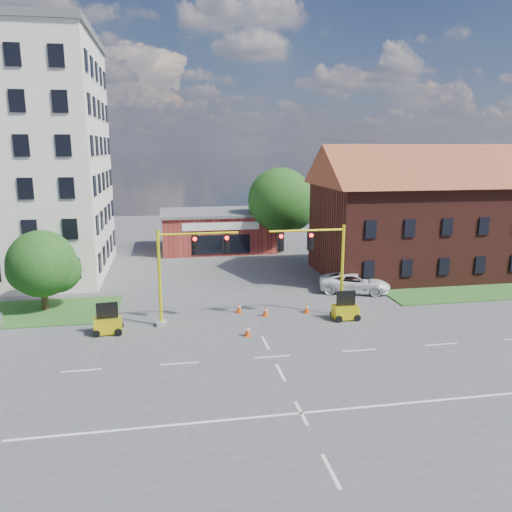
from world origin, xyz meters
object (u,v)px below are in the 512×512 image
signal_mast_east (319,260)px  trailer_east (345,311)px  trailer_west (108,324)px  signal_mast_west (186,265)px  pickup_white (355,283)px

signal_mast_east → trailer_east: (1.66, -0.84, -3.34)m
trailer_west → trailer_east: bearing=-5.8°
signal_mast_west → trailer_west: (-4.84, -0.81, -3.33)m
signal_mast_east → trailer_west: signal_mast_east is taller
trailer_west → pickup_white: size_ratio=0.34×
signal_mast_west → pickup_white: signal_mast_west is taller
signal_mast_east → signal_mast_west: bearing=180.0°
signal_mast_west → trailer_east: (10.37, -0.84, -3.34)m
trailer_east → pickup_white: size_ratio=0.34×
signal_mast_west → trailer_east: size_ratio=3.35×
signal_mast_east → trailer_east: bearing=-26.9°
signal_mast_west → trailer_east: bearing=-4.6°
trailer_east → pickup_white: trailer_east is taller
signal_mast_east → trailer_west: 13.98m
trailer_west → pickup_white: bearing=12.4°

